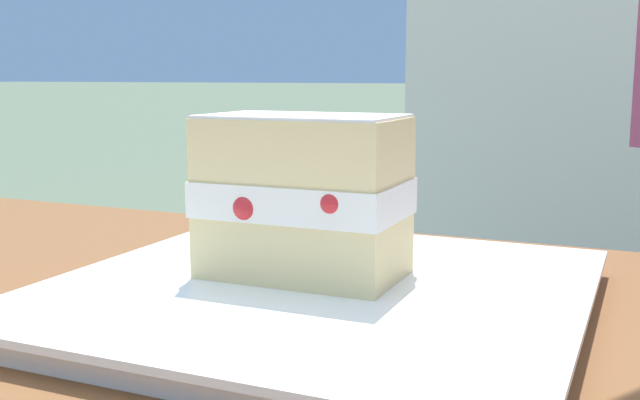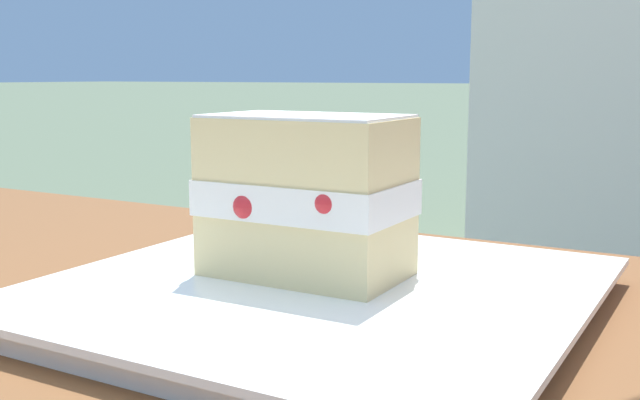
% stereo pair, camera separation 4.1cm
% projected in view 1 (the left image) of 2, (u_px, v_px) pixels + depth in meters
% --- Properties ---
extents(dessert_plate, '(0.28, 0.28, 0.02)m').
position_uv_depth(dessert_plate, '(320.00, 295.00, 0.42)').
color(dessert_plate, white).
rests_on(dessert_plate, patio_table).
extents(cake_slice, '(0.11, 0.07, 0.09)m').
position_uv_depth(cake_slice, '(303.00, 196.00, 0.42)').
color(cake_slice, '#EAD18C').
rests_on(cake_slice, dessert_plate).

